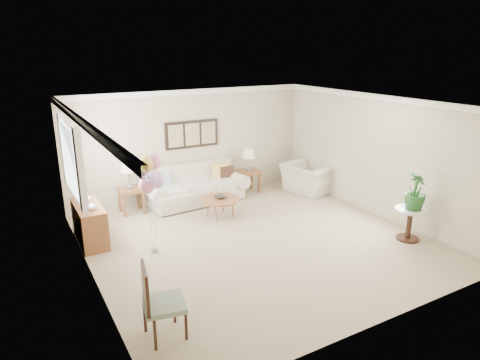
{
  "coord_description": "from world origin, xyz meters",
  "views": [
    {
      "loc": [
        -3.96,
        -6.33,
        3.53
      ],
      "look_at": [
        -0.03,
        0.6,
        1.05
      ],
      "focal_mm": 32.0,
      "sensor_mm": 36.0,
      "label": 1
    }
  ],
  "objects": [
    {
      "name": "decor_bowl",
      "position": [
        -0.07,
        1.4,
        0.46
      ],
      "size": [
        0.28,
        0.28,
        0.06
      ],
      "primitive_type": "imported",
      "rotation": [
        0.0,
        0.0,
        0.05
      ],
      "color": "#2F2A26",
      "rests_on": "coffee_table"
    },
    {
      "name": "lamp_left",
      "position": [
        -1.66,
        2.6,
        1.06
      ],
      "size": [
        0.36,
        0.36,
        0.63
      ],
      "color": "gray",
      "rests_on": "end_table_left"
    },
    {
      "name": "vase_white",
      "position": [
        -2.74,
        1.2,
        0.83
      ],
      "size": [
        0.18,
        0.18,
        0.17
      ],
      "primitive_type": "imported",
      "rotation": [
        0.0,
        0.0,
        0.13
      ],
      "color": "silver",
      "rests_on": "credenza"
    },
    {
      "name": "vase_sage",
      "position": [
        -2.74,
        1.67,
        0.83
      ],
      "size": [
        0.22,
        0.22,
        0.17
      ],
      "primitive_type": "imported",
      "rotation": [
        0.0,
        0.0,
        0.35
      ],
      "color": "silver",
      "rests_on": "credenza"
    },
    {
      "name": "ground_plane",
      "position": [
        0.0,
        0.0,
        0.0
      ],
      "size": [
        6.0,
        6.0,
        0.0
      ],
      "primitive_type": "plane",
      "color": "tan"
    },
    {
      "name": "accent_chair",
      "position": [
        -2.57,
        -1.83,
        0.54
      ],
      "size": [
        0.59,
        0.59,
        1.03
      ],
      "color": "gray",
      "rests_on": "ground"
    },
    {
      "name": "balloon_cluster",
      "position": [
        -1.84,
        0.48,
        1.46
      ],
      "size": [
        0.45,
        0.46,
        1.81
      ],
      "color": "gray",
      "rests_on": "ground"
    },
    {
      "name": "end_table_left",
      "position": [
        -1.66,
        2.6,
        0.49
      ],
      "size": [
        0.53,
        0.48,
        0.58
      ],
      "color": "brown",
      "rests_on": "ground"
    },
    {
      "name": "armchair",
      "position": [
        2.62,
        1.81,
        0.36
      ],
      "size": [
        1.2,
        1.31,
        0.73
      ],
      "primitive_type": "imported",
      "rotation": [
        0.0,
        0.0,
        1.8
      ],
      "color": "#F0E0C3",
      "rests_on": "ground"
    },
    {
      "name": "potted_plant",
      "position": [
        2.56,
        -1.42,
        0.99
      ],
      "size": [
        0.53,
        0.53,
        0.72
      ],
      "primitive_type": "imported",
      "rotation": [
        0.0,
        0.0,
        0.44
      ],
      "color": "#1C5120",
      "rests_on": "side_table"
    },
    {
      "name": "side_table",
      "position": [
        2.54,
        -1.39,
        0.47
      ],
      "size": [
        0.58,
        0.58,
        0.63
      ],
      "color": "silver",
      "rests_on": "ground"
    },
    {
      "name": "room_shell",
      "position": [
        -0.11,
        0.09,
        1.63
      ],
      "size": [
        6.04,
        6.04,
        2.6
      ],
      "color": "#BFB69C",
      "rests_on": "ground"
    },
    {
      "name": "coffee_table",
      "position": [
        -0.07,
        1.4,
        0.4
      ],
      "size": [
        0.85,
        0.85,
        0.43
      ],
      "color": "#965632",
      "rests_on": "ground"
    },
    {
      "name": "lamp_right",
      "position": [
        1.33,
        2.55,
        1.0
      ],
      "size": [
        0.32,
        0.32,
        0.56
      ],
      "color": "gray",
      "rests_on": "end_table_right"
    },
    {
      "name": "sofa",
      "position": [
        -0.15,
        2.52,
        0.35
      ],
      "size": [
        2.48,
        1.06,
        0.89
      ],
      "color": "#F0E0C3",
      "rests_on": "ground"
    },
    {
      "name": "wall_art_triptych",
      "position": [
        0.0,
        2.96,
        1.55
      ],
      "size": [
        1.35,
        0.06,
        0.65
      ],
      "color": "black",
      "rests_on": "ground"
    },
    {
      "name": "end_table_right",
      "position": [
        1.33,
        2.55,
        0.48
      ],
      "size": [
        0.52,
        0.47,
        0.57
      ],
      "color": "brown",
      "rests_on": "ground"
    },
    {
      "name": "credenza",
      "position": [
        -2.76,
        1.5,
        0.37
      ],
      "size": [
        0.46,
        1.2,
        0.74
      ],
      "color": "brown",
      "rests_on": "ground"
    }
  ]
}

